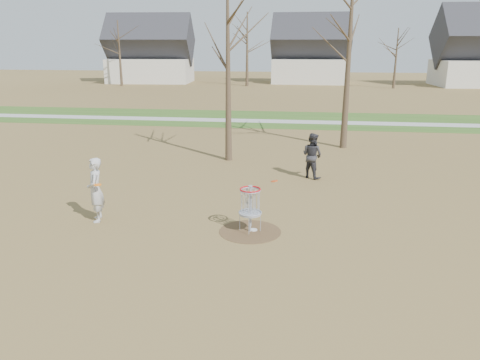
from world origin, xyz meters
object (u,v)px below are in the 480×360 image
(player_standing, at_px, (96,190))
(disc_grounded, at_px, (254,230))
(player_throwing, at_px, (312,156))
(disc_golf_basket, at_px, (250,202))

(player_standing, bearing_deg, disc_grounded, 68.35)
(disc_grounded, bearing_deg, player_throwing, 73.83)
(player_throwing, relative_size, disc_golf_basket, 1.35)
(player_throwing, distance_m, disc_golf_basket, 6.25)
(disc_grounded, bearing_deg, player_standing, 178.39)
(player_throwing, xyz_separation_m, disc_golf_basket, (-1.80, -5.99, 0.00))
(player_standing, distance_m, player_throwing, 8.70)
(disc_grounded, relative_size, disc_golf_basket, 0.16)
(player_standing, relative_size, disc_grounded, 8.95)
(player_throwing, relative_size, disc_grounded, 8.29)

